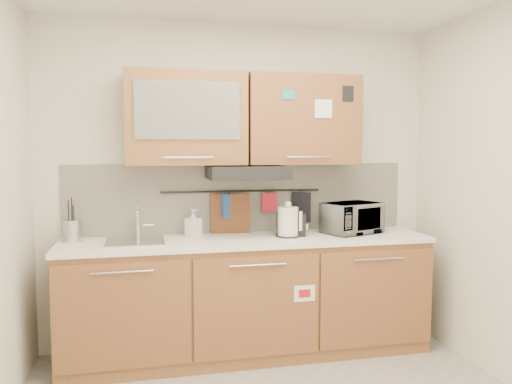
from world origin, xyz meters
name	(u,v)px	position (x,y,z in m)	size (l,w,h in m)	color
wall_back	(241,186)	(0.00, 1.50, 1.30)	(3.20, 3.20, 0.00)	silver
base_cabinet	(249,303)	(0.00, 1.19, 0.41)	(2.80, 0.64, 0.88)	#A7653B
countertop	(249,240)	(0.00, 1.19, 0.90)	(2.82, 0.62, 0.04)	white
backsplash	(241,198)	(0.00, 1.49, 1.20)	(2.80, 0.02, 0.56)	silver
upper_cabinets	(244,120)	(0.00, 1.32, 1.83)	(1.82, 0.37, 0.70)	#A7653B
range_hood	(247,173)	(0.00, 1.25, 1.42)	(0.60, 0.46, 0.10)	black
sink	(135,241)	(-0.85, 1.21, 0.92)	(0.42, 0.40, 0.26)	silver
utensil_rail	(242,191)	(0.00, 1.45, 1.26)	(0.02, 0.02, 1.30)	black
utensil_crock	(72,231)	(-1.30, 1.30, 1.00)	(0.15, 0.15, 0.33)	#B4B4B9
kettle	(288,223)	(0.31, 1.17, 1.03)	(0.21, 0.21, 0.28)	silver
toaster	(291,224)	(0.34, 1.22, 1.01)	(0.26, 0.19, 0.17)	black
microwave	(352,218)	(0.86, 1.22, 1.04)	(0.45, 0.30, 0.25)	#999999
soap_bottle	(193,223)	(-0.41, 1.33, 1.03)	(0.10, 0.10, 0.22)	#999999
cutting_board	(230,218)	(-0.10, 1.44, 1.05)	(0.31, 0.02, 0.39)	brown
oven_mitt	(229,206)	(-0.11, 1.44, 1.14)	(0.12, 0.03, 0.19)	#214E99
dark_pouch	(301,207)	(0.50, 1.44, 1.12)	(0.16, 0.04, 0.25)	black
pot_holder	(269,202)	(0.22, 1.44, 1.17)	(0.12, 0.02, 0.15)	red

